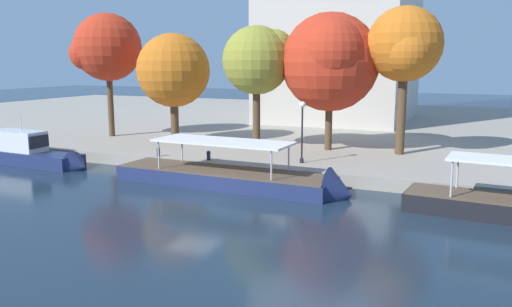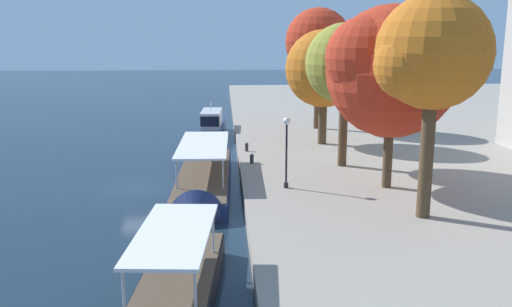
{
  "view_description": "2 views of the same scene",
  "coord_description": "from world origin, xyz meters",
  "px_view_note": "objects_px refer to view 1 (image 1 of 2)",
  "views": [
    {
      "loc": [
        13.95,
        -23.16,
        7.43
      ],
      "look_at": [
        0.9,
        6.49,
        1.64
      ],
      "focal_mm": 35.74,
      "sensor_mm": 36.0,
      "label": 1
    },
    {
      "loc": [
        34.18,
        5.22,
        9.65
      ],
      "look_at": [
        1.52,
        7.15,
        2.48
      ],
      "focal_mm": 39.13,
      "sensor_mm": 36.0,
      "label": 2
    }
  ],
  "objects_px": {
    "lamp_post": "(302,124)",
    "tree_1": "(260,59)",
    "mooring_bollard_0": "(158,151)",
    "tree_2": "(106,48)",
    "motor_yacht_0": "(30,156)",
    "tree_3": "(172,72)",
    "tour_boat_1": "(240,181)",
    "tree_0": "(332,61)",
    "mooring_bollard_1": "(209,155)",
    "tree_5": "(402,46)"
  },
  "relations": [
    {
      "from": "mooring_bollard_1",
      "to": "tree_3",
      "type": "height_order",
      "value": "tree_3"
    },
    {
      "from": "tree_5",
      "to": "tour_boat_1",
      "type": "bearing_deg",
      "value": -125.55
    },
    {
      "from": "mooring_bollard_0",
      "to": "mooring_bollard_1",
      "type": "height_order",
      "value": "mooring_bollard_1"
    },
    {
      "from": "mooring_bollard_1",
      "to": "tree_5",
      "type": "height_order",
      "value": "tree_5"
    },
    {
      "from": "motor_yacht_0",
      "to": "tree_3",
      "type": "xyz_separation_m",
      "value": [
        6.82,
        9.0,
        5.99
      ]
    },
    {
      "from": "tree_3",
      "to": "mooring_bollard_1",
      "type": "bearing_deg",
      "value": -41.94
    },
    {
      "from": "motor_yacht_0",
      "to": "tree_5",
      "type": "height_order",
      "value": "tree_5"
    },
    {
      "from": "mooring_bollard_1",
      "to": "tree_2",
      "type": "relative_size",
      "value": 0.06
    },
    {
      "from": "motor_yacht_0",
      "to": "mooring_bollard_1",
      "type": "xyz_separation_m",
      "value": [
        13.41,
        3.08,
        0.51
      ]
    },
    {
      "from": "motor_yacht_0",
      "to": "mooring_bollard_0",
      "type": "height_order",
      "value": "motor_yacht_0"
    },
    {
      "from": "tree_3",
      "to": "tree_1",
      "type": "bearing_deg",
      "value": 1.94
    },
    {
      "from": "mooring_bollard_0",
      "to": "mooring_bollard_1",
      "type": "bearing_deg",
      "value": 2.52
    },
    {
      "from": "mooring_bollard_0",
      "to": "tree_2",
      "type": "distance_m",
      "value": 14.36
    },
    {
      "from": "lamp_post",
      "to": "tree_1",
      "type": "distance_m",
      "value": 7.96
    },
    {
      "from": "lamp_post",
      "to": "tree_0",
      "type": "distance_m",
      "value": 7.12
    },
    {
      "from": "lamp_post",
      "to": "tree_0",
      "type": "xyz_separation_m",
      "value": [
        0.36,
        5.79,
        4.12
      ]
    },
    {
      "from": "lamp_post",
      "to": "tree_1",
      "type": "relative_size",
      "value": 0.44
    },
    {
      "from": "motor_yacht_0",
      "to": "tree_3",
      "type": "height_order",
      "value": "tree_3"
    },
    {
      "from": "tree_1",
      "to": "tree_3",
      "type": "xyz_separation_m",
      "value": [
        -7.82,
        -0.26,
        -1.07
      ]
    },
    {
      "from": "tree_2",
      "to": "tree_3",
      "type": "xyz_separation_m",
      "value": [
        7.48,
        -0.82,
        -2.07
      ]
    },
    {
      "from": "tour_boat_1",
      "to": "tree_0",
      "type": "xyz_separation_m",
      "value": [
        2.62,
        10.67,
        7.2
      ]
    },
    {
      "from": "motor_yacht_0",
      "to": "tree_0",
      "type": "xyz_separation_m",
      "value": [
        19.97,
        10.53,
        6.93
      ]
    },
    {
      "from": "motor_yacht_0",
      "to": "tour_boat_1",
      "type": "xyz_separation_m",
      "value": [
        17.35,
        -0.14,
        -0.27
      ]
    },
    {
      "from": "tour_boat_1",
      "to": "tree_5",
      "type": "height_order",
      "value": "tree_5"
    },
    {
      "from": "mooring_bollard_0",
      "to": "tree_0",
      "type": "xyz_separation_m",
      "value": [
        10.57,
        7.63,
        6.43
      ]
    },
    {
      "from": "tour_boat_1",
      "to": "tree_3",
      "type": "xyz_separation_m",
      "value": [
        -10.53,
        9.14,
        6.27
      ]
    },
    {
      "from": "mooring_bollard_1",
      "to": "tree_2",
      "type": "distance_m",
      "value": 17.34
    },
    {
      "from": "mooring_bollard_1",
      "to": "tree_3",
      "type": "bearing_deg",
      "value": 138.06
    },
    {
      "from": "lamp_post",
      "to": "tree_5",
      "type": "bearing_deg",
      "value": 47.24
    },
    {
      "from": "motor_yacht_0",
      "to": "tree_0",
      "type": "relative_size",
      "value": 1.05
    },
    {
      "from": "mooring_bollard_0",
      "to": "tree_2",
      "type": "bearing_deg",
      "value": 145.47
    },
    {
      "from": "mooring_bollard_1",
      "to": "motor_yacht_0",
      "type": "bearing_deg",
      "value": -167.09
    },
    {
      "from": "motor_yacht_0",
      "to": "tour_boat_1",
      "type": "distance_m",
      "value": 17.35
    },
    {
      "from": "tree_3",
      "to": "motor_yacht_0",
      "type": "bearing_deg",
      "value": -127.14
    },
    {
      "from": "mooring_bollard_0",
      "to": "tree_5",
      "type": "relative_size",
      "value": 0.06
    },
    {
      "from": "tree_3",
      "to": "tree_2",
      "type": "bearing_deg",
      "value": 173.74
    },
    {
      "from": "tour_boat_1",
      "to": "mooring_bollard_1",
      "type": "distance_m",
      "value": 5.14
    },
    {
      "from": "tree_1",
      "to": "tree_5",
      "type": "height_order",
      "value": "tree_5"
    },
    {
      "from": "lamp_post",
      "to": "tree_3",
      "type": "height_order",
      "value": "tree_3"
    },
    {
      "from": "mooring_bollard_1",
      "to": "tree_3",
      "type": "distance_m",
      "value": 10.42
    },
    {
      "from": "tour_boat_1",
      "to": "tree_5",
      "type": "xyz_separation_m",
      "value": [
        7.65,
        10.71,
        8.2
      ]
    },
    {
      "from": "mooring_bollard_0",
      "to": "tree_2",
      "type": "relative_size",
      "value": 0.06
    },
    {
      "from": "mooring_bollard_1",
      "to": "tree_1",
      "type": "relative_size",
      "value": 0.07
    },
    {
      "from": "tree_2",
      "to": "tree_3",
      "type": "height_order",
      "value": "tree_2"
    },
    {
      "from": "tree_5",
      "to": "mooring_bollard_0",
      "type": "bearing_deg",
      "value": -153.81
    },
    {
      "from": "motor_yacht_0",
      "to": "tree_0",
      "type": "distance_m",
      "value": 23.62
    },
    {
      "from": "mooring_bollard_1",
      "to": "lamp_post",
      "type": "xyz_separation_m",
      "value": [
        6.2,
        1.67,
        2.3
      ]
    },
    {
      "from": "mooring_bollard_1",
      "to": "mooring_bollard_0",
      "type": "bearing_deg",
      "value": -177.48
    },
    {
      "from": "tour_boat_1",
      "to": "tree_1",
      "type": "xyz_separation_m",
      "value": [
        -2.71,
        9.4,
        7.34
      ]
    },
    {
      "from": "mooring_bollard_0",
      "to": "lamp_post",
      "type": "height_order",
      "value": "lamp_post"
    }
  ]
}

